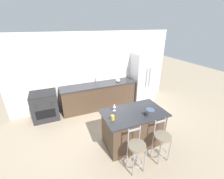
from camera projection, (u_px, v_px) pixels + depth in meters
name	position (u px, v px, depth m)	size (l,w,h in m)	color
ground_plane	(102.00, 112.00, 5.42)	(18.00, 18.00, 0.00)	tan
wall_back	(95.00, 71.00, 5.47)	(6.00, 0.07, 2.70)	silver
back_counter	(99.00, 96.00, 5.55)	(2.69, 0.68, 0.94)	#4C3828
sink_faucet	(96.00, 79.00, 5.48)	(0.02, 0.13, 0.22)	#ADAFB5
kitchen_island	(133.00, 128.00, 3.85)	(1.55, 0.92, 0.94)	#4C3828
refrigerator	(143.00, 77.00, 5.96)	(0.86, 0.70, 1.93)	#BCBCC1
oven_range	(45.00, 106.00, 4.88)	(0.79, 0.69, 0.93)	#28282B
bar_stool_near	(136.00, 149.00, 3.08)	(0.38, 0.38, 1.02)	#99999E
bar_stool_far	(162.00, 140.00, 3.34)	(0.38, 0.38, 1.02)	#99999E
dinner_plate	(150.00, 110.00, 3.74)	(0.22, 0.22, 0.02)	#425170
wine_glass	(114.00, 106.00, 3.67)	(0.08, 0.08, 0.20)	white
coffee_mug	(146.00, 113.00, 3.52)	(0.13, 0.10, 0.10)	#232326
tumbler_cup	(113.00, 118.00, 3.35)	(0.08, 0.08, 0.12)	gold
pumpkin_decoration	(118.00, 80.00, 5.52)	(0.16, 0.16, 0.15)	beige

